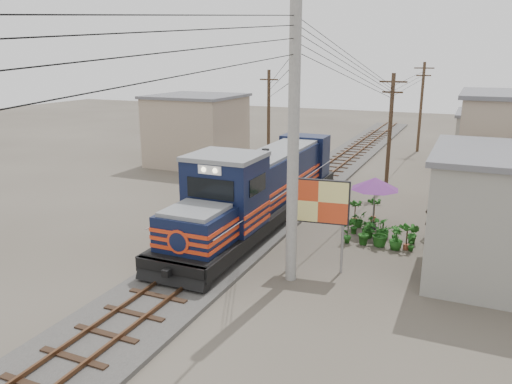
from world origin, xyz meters
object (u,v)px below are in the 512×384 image
at_px(market_umbrella, 375,184).
at_px(locomotive, 261,189).
at_px(vendor, 432,218).
at_px(billboard, 318,204).

bearing_deg(market_umbrella, locomotive, -164.16).
bearing_deg(vendor, market_umbrella, -37.01).
bearing_deg(vendor, billboard, 20.79).
height_order(locomotive, billboard, locomotive).
relative_size(locomotive, vendor, 8.79).
height_order(locomotive, vendor, locomotive).
bearing_deg(vendor, locomotive, -25.54).
distance_m(locomotive, vendor, 7.96).
bearing_deg(locomotive, market_umbrella, 15.84).
xyz_separation_m(locomotive, billboard, (4.11, -4.16, 0.91)).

